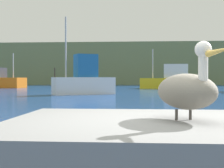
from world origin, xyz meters
TOP-DOWN VIEW (x-y plane):
  - hillside_backdrop at (0.00, 63.66)m, footprint 140.00×15.69m
  - pier_dock at (0.24, -0.21)m, footprint 3.69×2.44m
  - pelican at (0.25, -0.23)m, footprint 0.76×1.26m
  - fishing_boat_white at (-4.24, 21.26)m, footprint 4.73×3.43m
  - fishing_boat_yellow at (3.82, 35.80)m, footprint 7.36×2.83m

SIDE VIEW (x-z plane):
  - pier_dock at x=0.24m, z-range 0.00..0.80m
  - fishing_boat_yellow at x=3.82m, z-range -1.32..3.32m
  - fishing_boat_white at x=-4.24m, z-range -1.78..3.93m
  - pelican at x=0.25m, z-range 0.72..1.50m
  - hillside_backdrop at x=0.00m, z-range 0.00..7.70m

